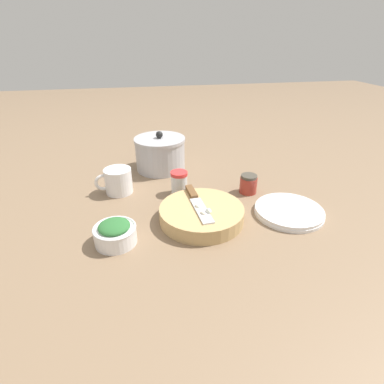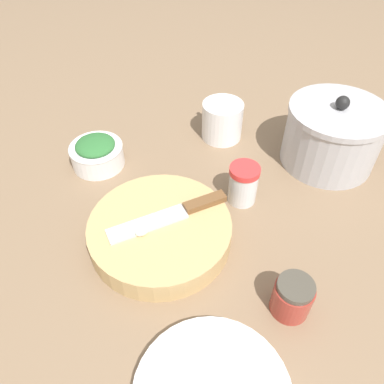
{
  "view_description": "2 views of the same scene",
  "coord_description": "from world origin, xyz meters",
  "px_view_note": "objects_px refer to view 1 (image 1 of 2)",
  "views": [
    {
      "loc": [
        -0.14,
        -0.85,
        0.51
      ],
      "look_at": [
        0.02,
        -0.05,
        0.07
      ],
      "focal_mm": 28.0,
      "sensor_mm": 36.0,
      "label": 1
    },
    {
      "loc": [
        0.46,
        -0.21,
        0.55
      ],
      "look_at": [
        0.02,
        -0.03,
        0.08
      ],
      "focal_mm": 35.0,
      "sensor_mm": 36.0,
      "label": 2
    }
  ],
  "objects_px": {
    "coffee_mug": "(118,181)",
    "plate_stack": "(289,211)",
    "honey_jar": "(248,184)",
    "herb_bowl": "(115,233)",
    "spice_jar": "(179,183)",
    "cutting_board": "(202,214)",
    "garlic_cloves": "(204,210)",
    "stock_pot": "(160,154)",
    "chef_knife": "(196,201)"
  },
  "relations": [
    {
      "from": "cutting_board",
      "to": "garlic_cloves",
      "type": "bearing_deg",
      "value": -86.39
    },
    {
      "from": "garlic_cloves",
      "to": "stock_pot",
      "type": "bearing_deg",
      "value": 100.6
    },
    {
      "from": "honey_jar",
      "to": "cutting_board",
      "type": "bearing_deg",
      "value": -144.39
    },
    {
      "from": "garlic_cloves",
      "to": "herb_bowl",
      "type": "distance_m",
      "value": 0.26
    },
    {
      "from": "coffee_mug",
      "to": "honey_jar",
      "type": "relative_size",
      "value": 1.93
    },
    {
      "from": "spice_jar",
      "to": "stock_pot",
      "type": "bearing_deg",
      "value": 100.49
    },
    {
      "from": "coffee_mug",
      "to": "plate_stack",
      "type": "relative_size",
      "value": 0.6
    },
    {
      "from": "garlic_cloves",
      "to": "herb_bowl",
      "type": "height_order",
      "value": "herb_bowl"
    },
    {
      "from": "herb_bowl",
      "to": "honey_jar",
      "type": "height_order",
      "value": "honey_jar"
    },
    {
      "from": "spice_jar",
      "to": "coffee_mug",
      "type": "bearing_deg",
      "value": 166.63
    },
    {
      "from": "coffee_mug",
      "to": "honey_jar",
      "type": "xyz_separation_m",
      "value": [
        0.46,
        -0.09,
        -0.01
      ]
    },
    {
      "from": "herb_bowl",
      "to": "stock_pot",
      "type": "relative_size",
      "value": 0.56
    },
    {
      "from": "spice_jar",
      "to": "plate_stack",
      "type": "relative_size",
      "value": 0.39
    },
    {
      "from": "chef_knife",
      "to": "plate_stack",
      "type": "height_order",
      "value": "chef_knife"
    },
    {
      "from": "coffee_mug",
      "to": "herb_bowl",
      "type": "bearing_deg",
      "value": -90.33
    },
    {
      "from": "garlic_cloves",
      "to": "spice_jar",
      "type": "bearing_deg",
      "value": 100.73
    },
    {
      "from": "herb_bowl",
      "to": "stock_pot",
      "type": "height_order",
      "value": "stock_pot"
    },
    {
      "from": "cutting_board",
      "to": "chef_knife",
      "type": "height_order",
      "value": "chef_knife"
    },
    {
      "from": "plate_stack",
      "to": "garlic_cloves",
      "type": "bearing_deg",
      "value": -178.06
    },
    {
      "from": "garlic_cloves",
      "to": "coffee_mug",
      "type": "height_order",
      "value": "coffee_mug"
    },
    {
      "from": "chef_knife",
      "to": "herb_bowl",
      "type": "height_order",
      "value": "herb_bowl"
    },
    {
      "from": "cutting_board",
      "to": "garlic_cloves",
      "type": "xyz_separation_m",
      "value": [
        0.0,
        -0.03,
        0.03
      ]
    },
    {
      "from": "herb_bowl",
      "to": "honey_jar",
      "type": "bearing_deg",
      "value": 24.56
    },
    {
      "from": "garlic_cloves",
      "to": "herb_bowl",
      "type": "relative_size",
      "value": 0.53
    },
    {
      "from": "spice_jar",
      "to": "honey_jar",
      "type": "bearing_deg",
      "value": -9.07
    },
    {
      "from": "cutting_board",
      "to": "coffee_mug",
      "type": "relative_size",
      "value": 1.97
    },
    {
      "from": "garlic_cloves",
      "to": "honey_jar",
      "type": "xyz_separation_m",
      "value": [
        0.2,
        0.17,
        -0.02
      ]
    },
    {
      "from": "plate_stack",
      "to": "honey_jar",
      "type": "xyz_separation_m",
      "value": [
        -0.08,
        0.17,
        0.02
      ]
    },
    {
      "from": "spice_jar",
      "to": "coffee_mug",
      "type": "distance_m",
      "value": 0.22
    },
    {
      "from": "garlic_cloves",
      "to": "plate_stack",
      "type": "bearing_deg",
      "value": 1.94
    },
    {
      "from": "coffee_mug",
      "to": "garlic_cloves",
      "type": "bearing_deg",
      "value": -46.12
    },
    {
      "from": "coffee_mug",
      "to": "stock_pot",
      "type": "relative_size",
      "value": 0.63
    },
    {
      "from": "garlic_cloves",
      "to": "cutting_board",
      "type": "bearing_deg",
      "value": 93.61
    },
    {
      "from": "spice_jar",
      "to": "coffee_mug",
      "type": "xyz_separation_m",
      "value": [
        -0.21,
        0.05,
        0.0
      ]
    },
    {
      "from": "coffee_mug",
      "to": "stock_pot",
      "type": "height_order",
      "value": "stock_pot"
    },
    {
      "from": "honey_jar",
      "to": "stock_pot",
      "type": "xyz_separation_m",
      "value": [
        -0.29,
        0.27,
        0.03
      ]
    },
    {
      "from": "herb_bowl",
      "to": "coffee_mug",
      "type": "relative_size",
      "value": 0.9
    },
    {
      "from": "garlic_cloves",
      "to": "plate_stack",
      "type": "height_order",
      "value": "garlic_cloves"
    },
    {
      "from": "plate_stack",
      "to": "honey_jar",
      "type": "relative_size",
      "value": 3.2
    },
    {
      "from": "coffee_mug",
      "to": "plate_stack",
      "type": "distance_m",
      "value": 0.59
    },
    {
      "from": "herb_bowl",
      "to": "stock_pot",
      "type": "distance_m",
      "value": 0.51
    },
    {
      "from": "herb_bowl",
      "to": "spice_jar",
      "type": "height_order",
      "value": "spice_jar"
    },
    {
      "from": "cutting_board",
      "to": "honey_jar",
      "type": "bearing_deg",
      "value": 35.61
    },
    {
      "from": "cutting_board",
      "to": "plate_stack",
      "type": "distance_m",
      "value": 0.28
    },
    {
      "from": "cutting_board",
      "to": "garlic_cloves",
      "type": "relative_size",
      "value": 4.12
    },
    {
      "from": "garlic_cloves",
      "to": "plate_stack",
      "type": "xyz_separation_m",
      "value": [
        0.28,
        0.01,
        -0.04
      ]
    },
    {
      "from": "honey_jar",
      "to": "spice_jar",
      "type": "bearing_deg",
      "value": 170.93
    },
    {
      "from": "coffee_mug",
      "to": "honey_jar",
      "type": "distance_m",
      "value": 0.46
    },
    {
      "from": "honey_jar",
      "to": "stock_pot",
      "type": "relative_size",
      "value": 0.33
    },
    {
      "from": "herb_bowl",
      "to": "spice_jar",
      "type": "bearing_deg",
      "value": 49.04
    }
  ]
}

